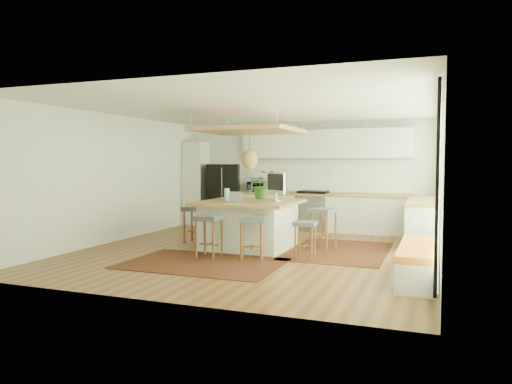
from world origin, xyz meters
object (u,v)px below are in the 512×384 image
at_px(stool_near_left, 209,238).
at_px(island, 250,224).
at_px(monitor, 276,187).
at_px(stool_near_right, 252,240).
at_px(stool_right_back, 323,230).
at_px(laptop, 233,196).
at_px(stool_left_side, 196,226).
at_px(island_plant, 262,188).
at_px(fridge, 224,191).
at_px(microwave, 257,185).
at_px(stool_right_front, 305,237).

bearing_deg(stool_near_left, island, 75.00).
bearing_deg(monitor, stool_near_left, -79.85).
distance_m(stool_near_right, stool_right_back, 1.85).
relative_size(stool_near_left, laptop, 2.40).
height_order(stool_near_left, stool_near_right, stool_near_right).
distance_m(stool_left_side, monitor, 1.92).
distance_m(laptop, island_plant, 1.15).
xyz_separation_m(fridge, microwave, (0.95, 0.03, 0.17)).
bearing_deg(microwave, island, -84.45).
bearing_deg(monitor, laptop, -90.15).
bearing_deg(stool_near_right, laptop, 135.00).
relative_size(stool_near_left, stool_right_back, 0.96).
bearing_deg(laptop, stool_right_back, 37.56).
bearing_deg(laptop, microwave, 107.17).
relative_size(monitor, island_plant, 1.03).
height_order(stool_right_front, microwave, microwave).
distance_m(stool_near_right, stool_right_front, 0.98).
xyz_separation_m(stool_right_front, island_plant, (-1.25, 1.20, 0.81)).
xyz_separation_m(monitor, island_plant, (-0.42, 0.36, -0.03)).
distance_m(stool_left_side, microwave, 2.82).
distance_m(fridge, stool_near_left, 4.30).
distance_m(fridge, island_plant, 2.87).
bearing_deg(stool_left_side, microwave, 82.16).
bearing_deg(laptop, monitor, 56.32).
bearing_deg(stool_right_front, fridge, 133.00).
bearing_deg(stool_right_front, laptop, 177.24).
bearing_deg(stool_right_back, fridge, 144.51).
xyz_separation_m(island, stool_near_left, (-0.32, -1.18, -0.11)).
xyz_separation_m(stool_near_right, stool_left_side, (-1.75, 1.24, 0.00)).
height_order(stool_left_side, island_plant, island_plant).
bearing_deg(stool_near_left, stool_right_back, 44.93).
xyz_separation_m(fridge, stool_left_side, (0.57, -2.67, -0.57)).
distance_m(stool_right_back, island_plant, 1.56).
distance_m(stool_near_left, stool_near_right, 0.80).
bearing_deg(stool_left_side, fridge, 102.12).
bearing_deg(stool_near_left, monitor, 62.20).
xyz_separation_m(stool_near_left, stool_near_right, (0.80, 0.06, 0.00)).
height_order(stool_near_right, laptop, laptop).
relative_size(stool_right_back, laptop, 2.51).
bearing_deg(laptop, island, 77.42).
bearing_deg(monitor, stool_near_right, -50.78).
bearing_deg(stool_right_front, microwave, 122.84).
relative_size(stool_right_front, laptop, 2.06).
bearing_deg(island, microwave, 107.64).
bearing_deg(laptop, fridge, 121.71).
height_order(island, stool_left_side, island).
bearing_deg(fridge, monitor, -64.32).
bearing_deg(stool_near_right, stool_left_side, 144.67).
distance_m(stool_near_right, laptop, 1.13).
xyz_separation_m(island, stool_near_right, (0.48, -1.12, -0.11)).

